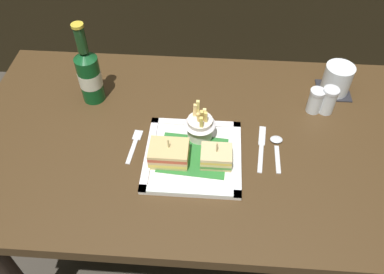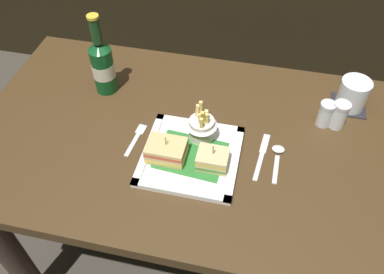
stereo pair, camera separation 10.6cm
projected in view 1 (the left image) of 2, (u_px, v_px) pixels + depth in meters
ground_plane at (191, 253)px, 1.65m from camera, size 6.00×6.00×0.00m
dining_table at (191, 168)px, 1.22m from camera, size 1.26×0.74×0.73m
square_plate at (193, 156)px, 1.06m from camera, size 0.26×0.26×0.02m
sandwich_half_left at (169, 153)px, 1.03m from camera, size 0.10×0.08×0.08m
sandwich_half_right at (216, 157)px, 1.02m from camera, size 0.08×0.07×0.07m
fries_cup at (200, 124)px, 1.07m from camera, size 0.09×0.09×0.11m
beer_bottle at (89, 74)px, 1.15m from camera, size 0.07×0.07×0.26m
drink_coaster at (333, 91)px, 1.24m from camera, size 0.10×0.10×0.00m
water_glass at (337, 81)px, 1.21m from camera, size 0.09×0.09×0.09m
fork at (134, 144)px, 1.09m from camera, size 0.03×0.12×0.00m
knife at (261, 146)px, 1.09m from camera, size 0.03×0.17×0.00m
spoon at (277, 145)px, 1.08m from camera, size 0.04×0.13×0.01m
salt_shaker at (315, 102)px, 1.16m from camera, size 0.04×0.04×0.08m
pepper_shaker at (328, 102)px, 1.15m from camera, size 0.05×0.05×0.08m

